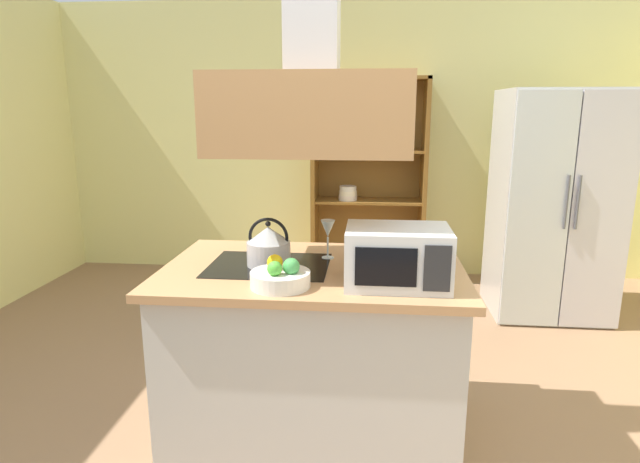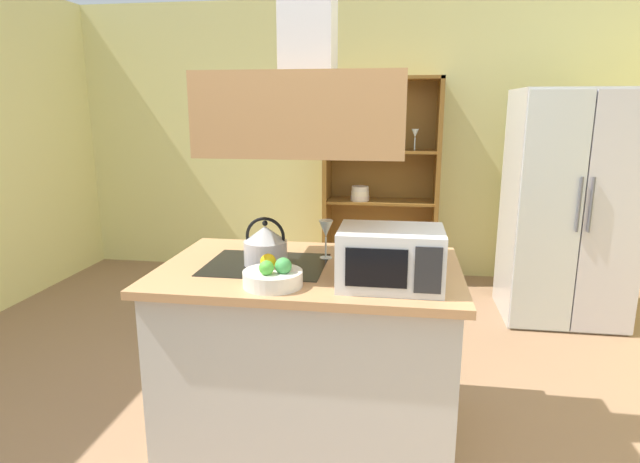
{
  "view_description": "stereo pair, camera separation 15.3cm",
  "coord_description": "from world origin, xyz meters",
  "px_view_note": "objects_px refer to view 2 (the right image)",
  "views": [
    {
      "loc": [
        0.2,
        -2.41,
        1.68
      ],
      "look_at": [
        -0.08,
        0.46,
        1.0
      ],
      "focal_mm": 29.68,
      "sensor_mm": 36.0,
      "label": 1
    },
    {
      "loc": [
        0.35,
        -2.39,
        1.68
      ],
      "look_at": [
        -0.08,
        0.46,
        1.0
      ],
      "focal_mm": 29.68,
      "sensor_mm": 36.0,
      "label": 2
    }
  ],
  "objects_px": {
    "wine_glass_on_counter": "(326,230)",
    "fruit_bowl": "(273,276)",
    "dish_cabinet": "(380,192)",
    "cutting_board": "(406,258)",
    "microwave": "(391,257)",
    "kettle": "(265,245)",
    "refrigerator": "(568,207)"
  },
  "relations": [
    {
      "from": "refrigerator",
      "to": "fruit_bowl",
      "type": "relative_size",
      "value": 6.79
    },
    {
      "from": "dish_cabinet",
      "to": "fruit_bowl",
      "type": "distance_m",
      "value": 3.01
    },
    {
      "from": "wine_glass_on_counter",
      "to": "fruit_bowl",
      "type": "xyz_separation_m",
      "value": [
        -0.17,
        -0.48,
        -0.11
      ]
    },
    {
      "from": "refrigerator",
      "to": "fruit_bowl",
      "type": "distance_m",
      "value": 2.85
    },
    {
      "from": "kettle",
      "to": "fruit_bowl",
      "type": "bearing_deg",
      "value": -70.16
    },
    {
      "from": "dish_cabinet",
      "to": "cutting_board",
      "type": "height_order",
      "value": "dish_cabinet"
    },
    {
      "from": "dish_cabinet",
      "to": "kettle",
      "type": "xyz_separation_m",
      "value": [
        -0.47,
        -2.68,
        0.13
      ]
    },
    {
      "from": "refrigerator",
      "to": "kettle",
      "type": "xyz_separation_m",
      "value": [
        -1.98,
        -1.85,
        0.09
      ]
    },
    {
      "from": "refrigerator",
      "to": "microwave",
      "type": "relative_size",
      "value": 3.96
    },
    {
      "from": "microwave",
      "to": "kettle",
      "type": "bearing_deg",
      "value": 160.27
    },
    {
      "from": "cutting_board",
      "to": "microwave",
      "type": "relative_size",
      "value": 0.74
    },
    {
      "from": "dish_cabinet",
      "to": "cutting_board",
      "type": "bearing_deg",
      "value": -84.67
    },
    {
      "from": "dish_cabinet",
      "to": "kettle",
      "type": "height_order",
      "value": "dish_cabinet"
    },
    {
      "from": "dish_cabinet",
      "to": "microwave",
      "type": "distance_m",
      "value": 2.91
    },
    {
      "from": "cutting_board",
      "to": "fruit_bowl",
      "type": "distance_m",
      "value": 0.78
    },
    {
      "from": "dish_cabinet",
      "to": "cutting_board",
      "type": "relative_size",
      "value": 5.76
    },
    {
      "from": "wine_glass_on_counter",
      "to": "fruit_bowl",
      "type": "relative_size",
      "value": 0.77
    },
    {
      "from": "refrigerator",
      "to": "cutting_board",
      "type": "xyz_separation_m",
      "value": [
        -1.27,
        -1.65,
        -0.0
      ]
    },
    {
      "from": "dish_cabinet",
      "to": "fruit_bowl",
      "type": "bearing_deg",
      "value": -96.84
    },
    {
      "from": "kettle",
      "to": "wine_glass_on_counter",
      "type": "relative_size",
      "value": 1.19
    },
    {
      "from": "dish_cabinet",
      "to": "microwave",
      "type": "height_order",
      "value": "dish_cabinet"
    },
    {
      "from": "refrigerator",
      "to": "wine_glass_on_counter",
      "type": "xyz_separation_m",
      "value": [
        -1.69,
        -1.69,
        0.14
      ]
    },
    {
      "from": "wine_glass_on_counter",
      "to": "fruit_bowl",
      "type": "height_order",
      "value": "wine_glass_on_counter"
    },
    {
      "from": "kettle",
      "to": "fruit_bowl",
      "type": "height_order",
      "value": "kettle"
    },
    {
      "from": "wine_glass_on_counter",
      "to": "microwave",
      "type": "bearing_deg",
      "value": -48.29
    },
    {
      "from": "microwave",
      "to": "fruit_bowl",
      "type": "relative_size",
      "value": 1.72
    },
    {
      "from": "refrigerator",
      "to": "fruit_bowl",
      "type": "xyz_separation_m",
      "value": [
        -1.86,
        -2.16,
        0.04
      ]
    },
    {
      "from": "cutting_board",
      "to": "wine_glass_on_counter",
      "type": "relative_size",
      "value": 1.65
    },
    {
      "from": "wine_glass_on_counter",
      "to": "dish_cabinet",
      "type": "bearing_deg",
      "value": 85.72
    },
    {
      "from": "kettle",
      "to": "wine_glass_on_counter",
      "type": "distance_m",
      "value": 0.33
    },
    {
      "from": "dish_cabinet",
      "to": "wine_glass_on_counter",
      "type": "height_order",
      "value": "dish_cabinet"
    },
    {
      "from": "kettle",
      "to": "microwave",
      "type": "relative_size",
      "value": 0.53
    }
  ]
}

